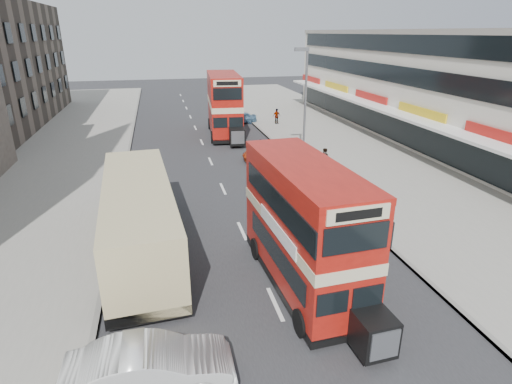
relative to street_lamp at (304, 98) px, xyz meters
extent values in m
plane|color=#28282B|center=(-6.52, -18.00, -4.78)|extent=(160.00, 160.00, 0.00)
cube|color=#28282B|center=(-6.52, 2.00, -4.78)|extent=(12.00, 90.00, 0.01)
cube|color=gray|center=(5.48, 2.00, -4.71)|extent=(12.00, 90.00, 0.15)
cube|color=gray|center=(-18.52, 2.00, -4.71)|extent=(12.00, 90.00, 0.15)
cube|color=gray|center=(-12.62, 2.00, -4.71)|extent=(0.20, 90.00, 0.16)
cube|color=gray|center=(-0.42, 2.00, -4.71)|extent=(0.20, 90.00, 0.16)
cube|color=beige|center=(13.48, 4.00, -0.28)|extent=(8.00, 46.00, 9.00)
cube|color=black|center=(9.43, 4.00, -3.18)|extent=(0.10, 44.00, 2.40)
cube|color=gray|center=(13.48, 4.00, 4.32)|extent=(8.20, 46.20, 0.40)
cube|color=white|center=(8.58, 4.00, -1.78)|extent=(1.80, 44.00, 0.20)
cylinder|color=slate|center=(0.08, 0.00, -0.78)|extent=(0.16, 0.16, 8.00)
cube|color=slate|center=(-0.32, 0.00, 3.22)|extent=(1.00, 0.20, 0.25)
cube|color=black|center=(-5.20, -14.92, -4.46)|extent=(2.72, 7.47, 0.32)
cube|color=maroon|center=(-5.20, -14.92, -3.36)|extent=(2.70, 7.47, 2.02)
cube|color=beige|center=(-5.20, -14.92, -2.21)|extent=(2.74, 7.51, 0.41)
cube|color=maroon|center=(-5.20, -14.92, -1.11)|extent=(2.70, 7.47, 1.93)
cube|color=maroon|center=(-5.20, -14.92, -0.07)|extent=(2.72, 7.49, 0.23)
cube|color=black|center=(-4.39, -19.11, -3.96)|extent=(1.16, 1.16, 1.20)
cube|color=black|center=(-4.07, 10.44, -4.41)|extent=(3.36, 8.68, 0.37)
cube|color=maroon|center=(-4.07, 10.44, -3.14)|extent=(3.34, 8.68, 2.33)
cube|color=beige|center=(-4.07, 10.44, -1.82)|extent=(3.39, 8.72, 0.48)
cube|color=maroon|center=(-4.07, 10.44, -0.54)|extent=(3.34, 8.68, 2.23)
cube|color=maroon|center=(-4.07, 10.44, 0.66)|extent=(3.36, 8.70, 0.27)
cube|color=black|center=(-3.81, 5.52, -3.83)|extent=(1.38, 1.37, 1.38)
cube|color=black|center=(-11.20, -10.88, -4.35)|extent=(3.46, 11.14, 0.44)
cube|color=tan|center=(-11.20, -10.88, -3.08)|extent=(3.44, 11.13, 2.86)
imported|color=white|center=(-10.81, -18.91, -4.05)|extent=(4.49, 1.59, 1.48)
imported|color=#9B1A0F|center=(-1.69, 0.00, -4.17)|extent=(4.25, 1.79, 1.23)
imported|color=#CD4214|center=(-1.96, 1.12, -4.16)|extent=(4.56, 2.21, 1.25)
imported|color=teal|center=(-1.67, 15.17, -4.20)|extent=(3.53, 1.58, 1.18)
imported|color=gray|center=(0.76, -2.36, -3.84)|extent=(0.65, 0.50, 1.59)
imported|color=gray|center=(1.87, 13.47, -3.86)|extent=(0.98, 0.64, 1.55)
imported|color=gray|center=(-3.02, 0.31, -4.29)|extent=(0.85, 1.93, 0.98)
imported|color=black|center=(-3.02, 0.31, -3.66)|extent=(0.61, 0.43, 1.56)
camera|label=1|loc=(-10.02, -27.95, 4.32)|focal=29.21mm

